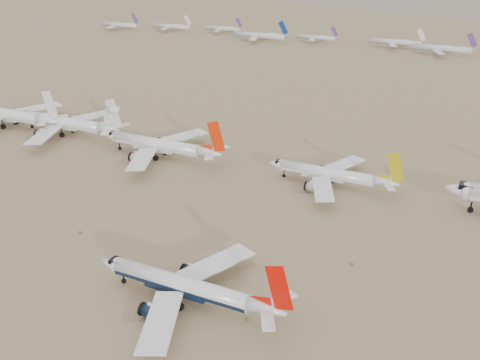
# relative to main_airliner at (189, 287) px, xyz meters

# --- Properties ---
(ground) EXTENTS (7000.00, 7000.00, 0.00)m
(ground) POSITION_rel_main_airliner_xyz_m (-11.08, -1.12, -4.18)
(ground) COLOR #81694B
(ground) RESTS_ON ground
(main_airliner) EXTENTS (43.13, 42.12, 15.22)m
(main_airliner) POSITION_rel_main_airliner_xyz_m (0.00, 0.00, 0.00)
(main_airliner) COLOR white
(main_airliner) RESTS_ON ground
(row2_gold_tail) EXTENTS (40.45, 39.56, 14.40)m
(row2_gold_tail) POSITION_rel_main_airliner_xyz_m (9.00, 71.32, -0.16)
(row2_gold_tail) COLOR white
(row2_gold_tail) RESTS_ON ground
(row2_orange_tail) EXTENTS (47.21, 46.19, 16.84)m
(row2_orange_tail) POSITION_rel_main_airliner_xyz_m (-52.33, 68.30, 0.54)
(row2_orange_tail) COLOR white
(row2_orange_tail) RESTS_ON ground
(row2_white_trijet) EXTENTS (50.12, 48.98, 17.76)m
(row2_white_trijet) POSITION_rel_main_airliner_xyz_m (-99.02, 72.99, 0.96)
(row2_white_trijet) COLOR white
(row2_white_trijet) RESTS_ON ground
(row2_white_twin) EXTENTS (50.96, 49.87, 18.21)m
(row2_white_twin) POSITION_rel_main_airliner_xyz_m (-128.87, 70.46, 0.94)
(row2_white_twin) COLOR white
(row2_white_twin) RESTS_ON ground
(distant_storage_row) EXTENTS (609.91, 61.11, 15.31)m
(distant_storage_row) POSITION_rel_main_airliner_xyz_m (26.03, 323.70, 0.19)
(distant_storage_row) COLOR silver
(distant_storage_row) RESTS_ON ground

